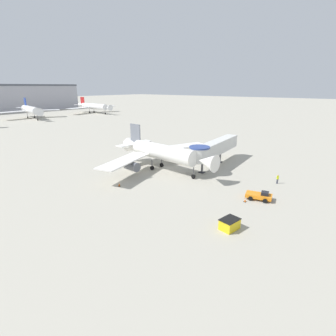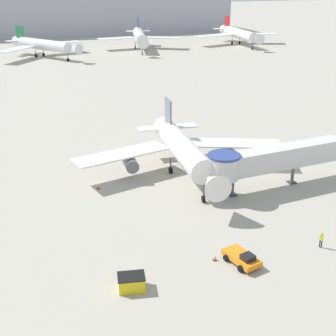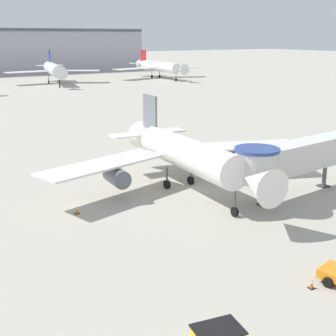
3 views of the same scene
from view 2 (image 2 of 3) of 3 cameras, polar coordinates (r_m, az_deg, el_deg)
ground_plane at (r=65.57m, az=2.64°, el=-1.02°), size 800.00×800.00×0.00m
main_airplane at (r=64.32m, az=1.90°, el=2.19°), size 30.56×24.30×9.01m
jet_bridge at (r=61.70m, az=12.13°, el=1.07°), size 20.21×4.98×5.80m
pushback_tug_orange at (r=46.91m, az=9.02°, el=-10.77°), size 2.89×4.27×1.42m
service_container_yellow at (r=43.19m, az=-4.48°, el=-13.73°), size 2.74×2.21×1.39m
traffic_cone_port_wing at (r=62.33m, az=-8.54°, el=-2.21°), size 0.44×0.44×0.73m
traffic_cone_apron_front at (r=47.24m, az=5.74°, el=-10.83°), size 0.38×0.38×0.63m
ground_crew_marshaller at (r=51.14m, az=18.19°, el=-8.21°), size 0.36×0.39×1.76m
background_jet_red_tail at (r=193.76m, az=8.62°, el=15.90°), size 35.96×34.75×10.11m
background_jet_green_tail at (r=167.34m, az=-15.03°, el=14.32°), size 30.47×30.32×9.72m
background_jet_blue_tail at (r=179.68m, az=-3.43°, el=15.69°), size 31.22×32.85×10.83m
terminal_building at (r=233.62m, az=-11.58°, el=18.01°), size 149.44×28.41×18.60m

